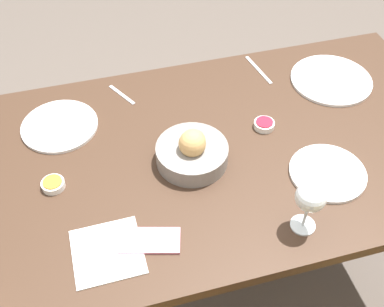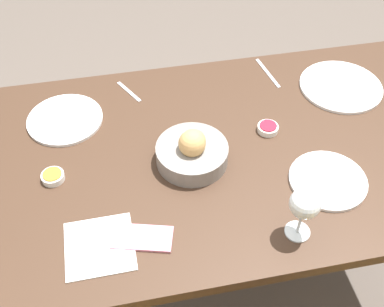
# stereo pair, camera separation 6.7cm
# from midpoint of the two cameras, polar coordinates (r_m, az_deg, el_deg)

# --- Properties ---
(ground_plane) EXTENTS (10.00, 10.00, 0.00)m
(ground_plane) POSITION_cam_midpoint_polar(r_m,az_deg,el_deg) (2.02, 3.21, -14.60)
(ground_plane) COLOR #564C44
(dining_table) EXTENTS (1.53, 0.84, 0.76)m
(dining_table) POSITION_cam_midpoint_polar(r_m,az_deg,el_deg) (1.47, 4.26, -2.22)
(dining_table) COLOR #3D281C
(dining_table) RESTS_ON ground_plane
(bread_basket) EXTENTS (0.20, 0.20, 0.12)m
(bread_basket) POSITION_cam_midpoint_polar(r_m,az_deg,el_deg) (1.34, 1.46, 0.34)
(bread_basket) COLOR gray
(bread_basket) RESTS_ON dining_table
(plate_near_left) EXTENTS (0.27, 0.27, 0.01)m
(plate_near_left) POSITION_cam_midpoint_polar(r_m,az_deg,el_deg) (1.69, 18.32, 7.53)
(plate_near_left) COLOR white
(plate_near_left) RESTS_ON dining_table
(plate_near_right) EXTENTS (0.23, 0.23, 0.01)m
(plate_near_right) POSITION_cam_midpoint_polar(r_m,az_deg,el_deg) (1.52, -13.62, 3.92)
(plate_near_right) COLOR white
(plate_near_right) RESTS_ON dining_table
(plate_far_center) EXTENTS (0.21, 0.21, 0.01)m
(plate_far_center) POSITION_cam_midpoint_polar(r_m,az_deg,el_deg) (1.37, 17.15, -3.08)
(plate_far_center) COLOR white
(plate_far_center) RESTS_ON dining_table
(wine_glass) EXTENTS (0.08, 0.08, 0.16)m
(wine_glass) POSITION_cam_midpoint_polar(r_m,az_deg,el_deg) (1.16, 14.82, -5.99)
(wine_glass) COLOR silver
(wine_glass) RESTS_ON dining_table
(jam_bowl_berry) EXTENTS (0.06, 0.06, 0.02)m
(jam_bowl_berry) POSITION_cam_midpoint_polar(r_m,az_deg,el_deg) (1.47, 10.27, 2.95)
(jam_bowl_berry) COLOR white
(jam_bowl_berry) RESTS_ON dining_table
(jam_bowl_honey) EXTENTS (0.06, 0.06, 0.02)m
(jam_bowl_honey) POSITION_cam_midpoint_polar(r_m,az_deg,el_deg) (1.36, -14.83, -2.69)
(jam_bowl_honey) COLOR white
(jam_bowl_honey) RESTS_ON dining_table
(knife_silver) EXTENTS (0.04, 0.17, 0.00)m
(knife_silver) POSITION_cam_midpoint_polar(r_m,az_deg,el_deg) (1.69, 10.10, 9.37)
(knife_silver) COLOR #B7B7BC
(knife_silver) RESTS_ON dining_table
(spoon_coffee) EXTENTS (0.07, 0.12, 0.00)m
(spoon_coffee) POSITION_cam_midpoint_polar(r_m,az_deg,el_deg) (1.60, -6.29, 7.28)
(spoon_coffee) COLOR #B7B7BC
(spoon_coffee) RESTS_ON dining_table
(napkin) EXTENTS (0.17, 0.17, 0.00)m
(napkin) POSITION_cam_midpoint_polar(r_m,az_deg,el_deg) (1.21, -9.33, -10.83)
(napkin) COLOR white
(napkin) RESTS_ON dining_table
(cell_phone) EXTENTS (0.16, 0.11, 0.01)m
(cell_phone) POSITION_cam_midpoint_polar(r_m,az_deg,el_deg) (1.21, -4.34, -9.96)
(cell_phone) COLOR pink
(cell_phone) RESTS_ON dining_table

